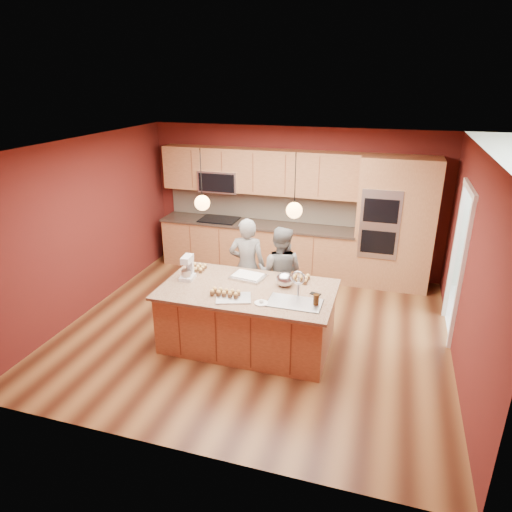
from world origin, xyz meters
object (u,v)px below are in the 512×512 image
(island, at_px, (249,316))
(mixing_bowl, at_px, (285,279))
(person_right, at_px, (280,273))
(stand_mixer, at_px, (188,269))
(person_left, at_px, (247,266))

(island, xyz_separation_m, mixing_bowl, (0.45, 0.22, 0.52))
(person_right, relative_size, stand_mixer, 4.31)
(island, xyz_separation_m, person_right, (0.21, 0.91, 0.29))
(person_right, height_order, mixing_bowl, person_right)
(person_left, xyz_separation_m, person_right, (0.53, 0.00, -0.04))
(stand_mixer, bearing_deg, mixing_bowl, 2.88)
(island, distance_m, stand_mixer, 1.08)
(person_left, height_order, mixing_bowl, person_left)
(person_left, distance_m, mixing_bowl, 1.04)
(stand_mixer, bearing_deg, person_right, 33.12)
(person_right, bearing_deg, person_left, 0.17)
(island, bearing_deg, person_left, 109.03)
(island, distance_m, person_right, 0.98)
(person_right, height_order, stand_mixer, person_right)
(person_left, bearing_deg, mixing_bowl, 128.66)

